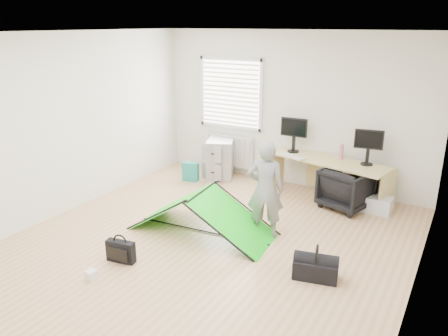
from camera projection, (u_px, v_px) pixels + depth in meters
The scene contains 18 objects.
ground at pixel (209, 243), 5.83m from camera, with size 5.50×5.50×0.00m, color tan.
back_wall at pixel (291, 110), 7.66m from camera, with size 5.00×0.02×2.70m, color silver.
window at pixel (231, 93), 8.13m from camera, with size 1.20×0.06×1.20m, color silver.
radiator at pixel (229, 151), 8.45m from camera, with size 1.00×0.12×0.60m, color silver.
desk at pixel (327, 179), 7.26m from camera, with size 1.96×0.62×0.67m, color tan.
filing_cabinet at pixel (220, 158), 8.26m from camera, with size 0.47×0.63×0.73m, color #949598.
monitor_left at pixel (294, 140), 7.52m from camera, with size 0.46×0.10×0.44m, color black.
monitor_right at pixel (368, 152), 6.83m from camera, with size 0.44×0.10×0.42m, color black.
keyboard at pixel (292, 156), 7.29m from camera, with size 0.48×0.16×0.02m, color beige.
thermos at pixel (341, 152), 7.15m from camera, with size 0.07×0.07×0.25m, color #BE6A72.
office_chair at pixel (347, 189), 6.86m from camera, with size 0.70×0.72×0.65m, color black.
person at pixel (265, 190), 5.84m from camera, with size 0.50×0.33×1.36m, color slate.
kite at pixel (202, 212), 6.06m from camera, with size 1.99×0.87×0.62m, color #14D818, non-canonical shape.
storage_crate at pixel (377, 204), 6.78m from camera, with size 0.44×0.31×0.25m, color silver.
tote_bag at pixel (191, 172), 8.11m from camera, with size 0.30×0.13×0.35m, color #1D8073.
laptop_bag at pixel (121, 251), 5.36m from camera, with size 0.37×0.11×0.27m, color black.
white_box at pixel (91, 275), 5.01m from camera, with size 0.11×0.11×0.11m, color silver.
duffel_bag at pixel (316, 269), 5.01m from camera, with size 0.51×0.26×0.22m, color black.
Camera 1 is at (2.79, -4.40, 2.80)m, focal length 35.00 mm.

